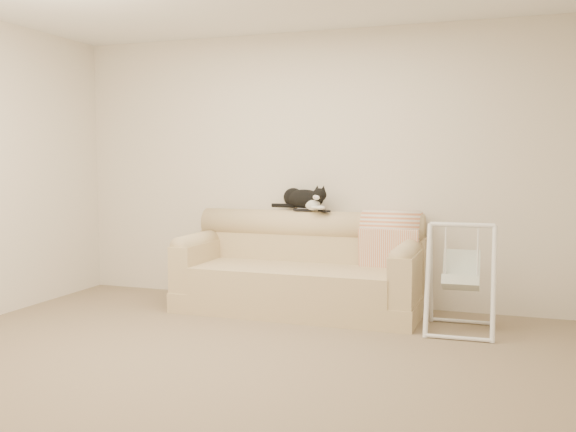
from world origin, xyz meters
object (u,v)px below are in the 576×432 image
at_px(sofa, 301,272).
at_px(baby_swing, 461,277).
at_px(remote_a, 303,210).
at_px(tuxedo_cat, 304,199).
at_px(remote_b, 324,211).

relative_size(sofa, baby_swing, 2.47).
bearing_deg(baby_swing, remote_a, 160.59).
bearing_deg(tuxedo_cat, baby_swing, -20.64).
height_order(tuxedo_cat, baby_swing, tuxedo_cat).
xyz_separation_m(sofa, remote_b, (0.16, 0.20, 0.56)).
distance_m(remote_a, remote_b, 0.22).
relative_size(tuxedo_cat, baby_swing, 0.68).
height_order(remote_a, tuxedo_cat, tuxedo_cat).
xyz_separation_m(tuxedo_cat, baby_swing, (1.51, -0.57, -0.57)).
bearing_deg(tuxedo_cat, remote_b, -16.36).
xyz_separation_m(remote_b, baby_swing, (1.29, -0.50, -0.47)).
bearing_deg(sofa, remote_b, 50.57).
distance_m(remote_b, baby_swing, 1.46).
height_order(remote_a, remote_b, remote_a).
distance_m(tuxedo_cat, baby_swing, 1.71).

